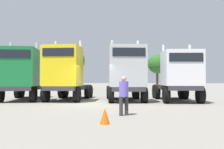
# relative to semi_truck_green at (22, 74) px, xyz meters

# --- Properties ---
(ground) EXTENTS (200.00, 200.00, 0.00)m
(ground) POSITION_rel_semi_truck_green_xyz_m (5.52, -1.76, -1.92)
(ground) COLOR gray
(semi_truck_green) EXTENTS (3.57, 6.71, 4.34)m
(semi_truck_green) POSITION_rel_semi_truck_green_xyz_m (0.00, 0.00, 0.00)
(semi_truck_green) COLOR #333338
(semi_truck_green) RESTS_ON ground
(semi_truck_yellow) EXTENTS (2.63, 6.04, 4.46)m
(semi_truck_yellow) POSITION_rel_semi_truck_green_xyz_m (3.21, 0.18, 0.06)
(semi_truck_yellow) COLOR #333338
(semi_truck_yellow) RESTS_ON ground
(semi_truck_silver) EXTENTS (3.22, 5.94, 4.41)m
(semi_truck_silver) POSITION_rel_semi_truck_green_xyz_m (7.59, 0.02, 0.04)
(semi_truck_silver) COLOR #333338
(semi_truck_silver) RESTS_ON ground
(semi_truck_white) EXTENTS (2.85, 6.04, 4.05)m
(semi_truck_white) POSITION_rel_semi_truck_green_xyz_m (11.24, 0.13, -0.12)
(semi_truck_white) COLOR #333338
(semi_truck_white) RESTS_ON ground
(visitor_with_camera) EXTENTS (0.56, 0.56, 1.68)m
(visitor_with_camera) POSITION_rel_semi_truck_green_xyz_m (7.60, -6.53, -0.95)
(visitor_with_camera) COLOR #323232
(visitor_with_camera) RESTS_ON ground
(traffic_cone_near) EXTENTS (0.36, 0.36, 0.55)m
(traffic_cone_near) POSITION_rel_semi_truck_green_xyz_m (7.00, -8.57, -1.64)
(traffic_cone_near) COLOR #F2590C
(traffic_cone_near) RESTS_ON ground
(oak_far_left) EXTENTS (3.93, 3.93, 6.47)m
(oak_far_left) POSITION_rel_semi_truck_green_xyz_m (-1.05, 19.11, 2.57)
(oak_far_left) COLOR #4C3823
(oak_far_left) RESTS_ON ground
(oak_far_centre) EXTENTS (3.07, 3.07, 5.24)m
(oak_far_centre) POSITION_rel_semi_truck_green_xyz_m (7.40, 16.07, 1.75)
(oak_far_centre) COLOR #4C3823
(oak_far_centre) RESTS_ON ground
(oak_far_right) EXTENTS (2.94, 2.94, 5.45)m
(oak_far_right) POSITION_rel_semi_truck_green_xyz_m (11.99, 19.90, 2.03)
(oak_far_right) COLOR #4C3823
(oak_far_right) RESTS_ON ground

